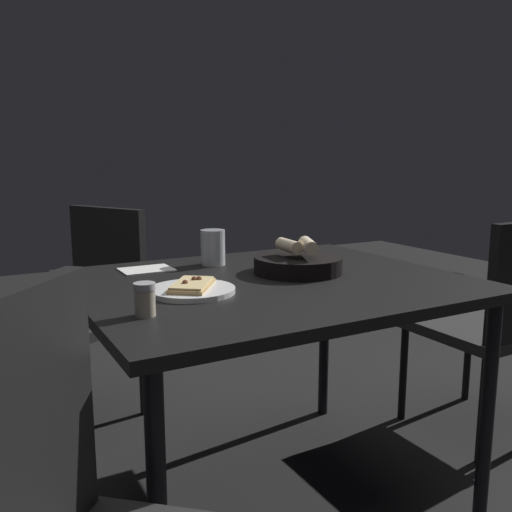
{
  "coord_description": "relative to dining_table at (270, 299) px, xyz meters",
  "views": [
    {
      "loc": [
        0.79,
        1.35,
        1.05
      ],
      "look_at": [
        0.04,
        -0.01,
        0.77
      ],
      "focal_mm": 38.41,
      "sensor_mm": 36.0,
      "label": 1
    }
  ],
  "objects": [
    {
      "name": "chair_spare",
      "position": [
        -0.93,
        0.07,
        -0.16
      ],
      "size": [
        0.44,
        0.44,
        0.84
      ],
      "color": "#2D2D2D",
      "rests_on": "ground"
    },
    {
      "name": "napkin",
      "position": [
        0.28,
        -0.3,
        0.06
      ],
      "size": [
        0.16,
        0.12,
        0.0
      ],
      "color": "white",
      "rests_on": "dining_table"
    },
    {
      "name": "chair_near",
      "position": [
        0.35,
        -0.87,
        -0.16
      ],
      "size": [
        0.59,
        0.59,
        0.85
      ],
      "color": "#292929",
      "rests_on": "ground"
    },
    {
      "name": "beer_glass",
      "position": [
        0.06,
        -0.28,
        0.11
      ],
      "size": [
        0.08,
        0.08,
        0.12
      ],
      "color": "silver",
      "rests_on": "dining_table"
    },
    {
      "name": "dining_table",
      "position": [
        0.0,
        0.0,
        0.0
      ],
      "size": [
        1.1,
        0.91,
        0.7
      ],
      "color": "black",
      "rests_on": "ground"
    },
    {
      "name": "ground",
      "position": [
        0.0,
        0.0,
        -0.64
      ],
      "size": [
        8.0,
        8.0,
        0.0
      ],
      "primitive_type": "plane",
      "color": "black"
    },
    {
      "name": "pepper_shaker",
      "position": [
        0.44,
        0.19,
        0.09
      ],
      "size": [
        0.05,
        0.05,
        0.08
      ],
      "color": "#BFB299",
      "rests_on": "dining_table"
    },
    {
      "name": "pizza_plate",
      "position": [
        0.26,
        0.05,
        0.07
      ],
      "size": [
        0.23,
        0.23,
        0.04
      ],
      "color": "white",
      "rests_on": "dining_table"
    },
    {
      "name": "bread_basket",
      "position": [
        -0.12,
        -0.04,
        0.09
      ],
      "size": [
        0.27,
        0.27,
        0.11
      ],
      "color": "black",
      "rests_on": "dining_table"
    }
  ]
}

